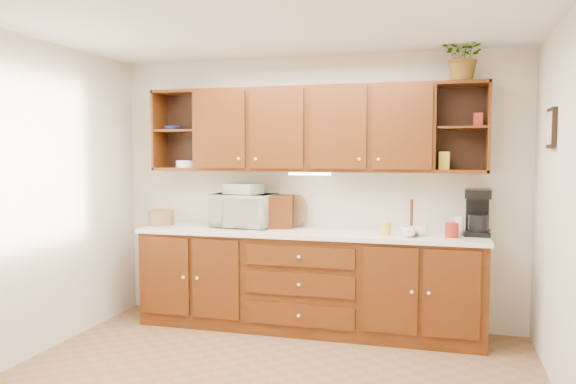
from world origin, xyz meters
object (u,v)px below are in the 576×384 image
Objects in this scene: bread_box at (270,211)px; potted_plant at (465,56)px; microwave at (244,210)px; coffee_maker at (478,213)px.

bread_box is 2.27m from potted_plant.
coffee_maker is at bearing 5.28° from microwave.
microwave is at bearing 179.24° from potted_plant.
microwave is 1.32× the size of bread_box.
potted_plant reaches higher than coffee_maker.
microwave is at bearing 175.22° from bread_box.
coffee_maker is (1.93, 0.00, 0.04)m from bread_box.
potted_plant reaches higher than microwave.
bread_box is (0.26, 0.03, -0.01)m from microwave.
bread_box is 1.93m from coffee_maker.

